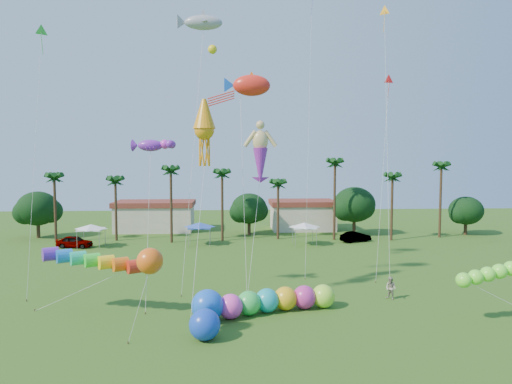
{
  "coord_description": "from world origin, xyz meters",
  "views": [
    {
      "loc": [
        -2.0,
        -24.0,
        11.38
      ],
      "look_at": [
        0.0,
        10.0,
        9.0
      ],
      "focal_mm": 32.0,
      "sensor_mm": 36.0,
      "label": 1
    }
  ],
  "objects": [
    {
      "name": "green_worm",
      "position": [
        14.21,
        6.18,
        3.08
      ],
      "size": [
        9.04,
        1.42,
        3.71
      ],
      "color": "#73FF38",
      "rests_on": "ground"
    },
    {
      "name": "car_a",
      "position": [
        -22.18,
        36.06,
        0.78
      ],
      "size": [
        4.78,
        2.53,
        1.55
      ],
      "primitive_type": "imported",
      "rotation": [
        0.0,
        0.0,
        1.41
      ],
      "color": "#4C4C54",
      "rests_on": "ground"
    },
    {
      "name": "delta_kite_red",
      "position": [
        13.48,
        20.0,
        18.73
      ],
      "size": [
        2.58,
        3.42,
        19.72
      ],
      "color": "red",
      "rests_on": "ground"
    },
    {
      "name": "squid_kite",
      "position": [
        -3.88,
        11.04,
        13.66
      ],
      "size": [
        2.18,
        5.83,
        16.11
      ],
      "color": "orange",
      "rests_on": "ground"
    },
    {
      "name": "caterpillar_inflatable",
      "position": [
        0.24,
        8.91,
        0.96
      ],
      "size": [
        11.12,
        4.92,
        2.29
      ],
      "rotation": [
        0.0,
        0.0,
        0.3
      ],
      "color": "#FE43C2",
      "rests_on": "ground"
    },
    {
      "name": "car_b",
      "position": [
        15.57,
        38.0,
        0.72
      ],
      "size": [
        4.62,
        2.99,
        1.44
      ],
      "primitive_type": "imported",
      "rotation": [
        0.0,
        0.0,
        1.94
      ],
      "color": "#4C4C54",
      "rests_on": "ground"
    },
    {
      "name": "tree_line",
      "position": [
        3.57,
        44.0,
        4.28
      ],
      "size": [
        69.46,
        8.91,
        11.0
      ],
      "color": "#3A2819",
      "rests_on": "ground"
    },
    {
      "name": "spectator_b",
      "position": [
        11.16,
        11.9,
        0.92
      ],
      "size": [
        1.1,
        1.14,
        1.85
      ],
      "primitive_type": "imported",
      "rotation": [
        0.0,
        0.0,
        -0.91
      ],
      "color": "#A29587",
      "rests_on": "ground"
    },
    {
      "name": "orange_ball_kite",
      "position": [
        -6.89,
        3.95,
        5.19
      ],
      "size": [
        2.3,
        1.67,
        6.01
      ],
      "color": "#F25D13",
      "rests_on": "ground"
    },
    {
      "name": "delta_kite_yellow",
      "position": [
        12.1,
        17.44,
        24.15
      ],
      "size": [
        0.98,
        4.25,
        25.4
      ],
      "color": "#FFA11A",
      "rests_on": "ground"
    },
    {
      "name": "lobster_kite",
      "position": [
        -8.39,
        13.65,
        12.57
      ],
      "size": [
        3.97,
        5.82,
        13.26
      ],
      "color": "purple",
      "rests_on": "ground"
    },
    {
      "name": "tent_row",
      "position": [
        -6.0,
        36.33,
        2.75
      ],
      "size": [
        31.0,
        4.0,
        0.6
      ],
      "color": "white",
      "rests_on": "ground"
    },
    {
      "name": "delta_kite_green",
      "position": [
        -18.05,
        16.87,
        21.96
      ],
      "size": [
        1.11,
        4.3,
        23.03
      ],
      "color": "green",
      "rests_on": "ground"
    },
    {
      "name": "rainbow_tube",
      "position": [
        -10.77,
        9.07,
        3.68
      ],
      "size": [
        9.71,
        3.57,
        4.2
      ],
      "color": "red",
      "rests_on": "ground"
    },
    {
      "name": "shark_kite",
      "position": [
        -4.37,
        20.04,
        24.28
      ],
      "size": [
        5.05,
        8.17,
        25.15
      ],
      "color": "#9699A3",
      "rests_on": "ground"
    },
    {
      "name": "fish_kite",
      "position": [
        -0.07,
        15.22,
        17.72
      ],
      "size": [
        4.97,
        6.07,
        18.73
      ],
      "color": "red",
      "rests_on": "ground"
    },
    {
      "name": "ground",
      "position": [
        0.0,
        0.0,
        0.0
      ],
      "size": [
        160.0,
        160.0,
        0.0
      ],
      "primitive_type": "plane",
      "color": "#285116",
      "rests_on": "ground"
    },
    {
      "name": "blue_ball",
      "position": [
        -3.59,
        4.3,
        1.0
      ],
      "size": [
        2.0,
        2.0,
        2.0
      ],
      "primitive_type": "sphere",
      "color": "blue",
      "rests_on": "ground"
    },
    {
      "name": "buildings_row",
      "position": [
        -3.09,
        50.0,
        2.0
      ],
      "size": [
        35.0,
        7.0,
        4.0
      ],
      "color": "beige",
      "rests_on": "ground"
    },
    {
      "name": "merman_kite",
      "position": [
        0.61,
        14.19,
        11.73
      ],
      "size": [
        2.47,
        4.05,
        14.22
      ],
      "color": "tan",
      "rests_on": "ground"
    }
  ]
}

